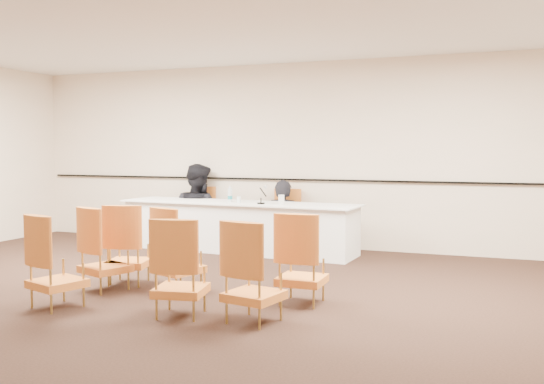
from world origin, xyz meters
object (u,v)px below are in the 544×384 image
Objects in this scene: panel_table at (238,227)px; aud_chair_back_mid at (181,267)px; microphone at (261,195)px; drinking_glass at (239,199)px; aud_chair_back_right at (254,271)px; panelist_main at (283,229)px; coffee_cup at (281,200)px; panelist_main_chair at (283,219)px; panelist_second at (198,219)px; aud_chair_front_mid at (178,249)px; aud_chair_extra at (105,249)px; water_bottle at (230,194)px; aud_chair_front_right at (302,258)px; panelist_second_chair at (198,214)px; aud_chair_back_left at (57,261)px; aud_chair_front_left at (128,244)px.

panel_table is 4.05× the size of aud_chair_back_mid.
drinking_glass is (-0.41, 0.09, -0.09)m from microphone.
microphone is at bearing 122.60° from aud_chair_back_right.
panelist_main is 11.05× the size of coffee_cup.
panelist_main_chair is 4.14m from aud_chair_back_mid.
panelist_second reaches higher than aud_chair_back_mid.
panelist_main is at bearing 109.14° from aud_chair_front_mid.
water_bottle is at bearing 107.00° from aud_chair_extra.
drinking_glass is 0.73m from coffee_cup.
panelist_second is 4.48m from aud_chair_front_right.
aud_chair_extra is (-1.33, 0.63, 0.00)m from aud_chair_back_mid.
aud_chair_extra is at bearing -140.87° from aud_chair_front_mid.
panelist_main_chair is 1.00× the size of aud_chair_back_mid.
panel_table is 0.77m from panelist_main_chair.
aud_chair_extra is (-0.77, -2.78, -0.44)m from microphone.
panelist_second_chair is 3.83× the size of water_bottle.
panelist_main is 16.02× the size of drinking_glass.
panel_table is 38.48× the size of drinking_glass.
drinking_glass is 3.64m from aud_chair_back_mid.
panelist_second reaches higher than aud_chair_back_left.
panelist_main is at bearing 85.10° from aud_chair_back_mid.
aud_chair_back_mid is at bearing -71.03° from panel_table.
panelist_main_chair reaches higher than panel_table.
water_bottle is 3.77m from aud_chair_back_mid.
panel_table is at bearing 104.42° from aud_chair_extra.
panelist_main_chair is 6.56× the size of coffee_cup.
aud_chair_front_mid is 1.32m from aud_chair_back_left.
panelist_main is 5.59× the size of microphone.
aud_chair_front_left and aud_chair_back_mid have the same top height.
aud_chair_back_right is (2.05, 0.23, 0.00)m from aud_chair_back_left.
aud_chair_front_left is at bearing -73.24° from panelist_second_chair.
panelist_second_chair and aud_chair_front_mid have the same top height.
drinking_glass is at bearing -55.28° from panel_table.
panel_table is 3.72m from aud_chair_back_mid.
panelist_second_chair is 4.44m from aud_chair_back_left.
aud_chair_extra is at bearing -112.12° from aud_chair_front_left.
aud_chair_back_left is at bearing -105.24° from aud_chair_front_mid.
aud_chair_extra is (-0.86, -3.49, 0.17)m from panelist_main.
coffee_cup is 2.85m from aud_chair_front_right.
panel_table is at bearing 69.86° from aud_chair_front_left.
microphone reaches higher than aud_chair_front_mid.
panelist_main_chair and aud_chair_back_left have the same top height.
panel_table is 3.34m from aud_chair_front_right.
panelist_main reaches higher than drinking_glass.
water_bottle is at bearing 72.82° from aud_chair_front_left.
panel_table is 4.05× the size of aud_chair_front_left.
aud_chair_front_right is 2.27m from aud_chair_extra.
aud_chair_back_mid is at bearing -72.15° from water_bottle.
panelist_main is at bearing 47.68° from panel_table.
aud_chair_front_mid is 1.00× the size of aud_chair_back_right.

